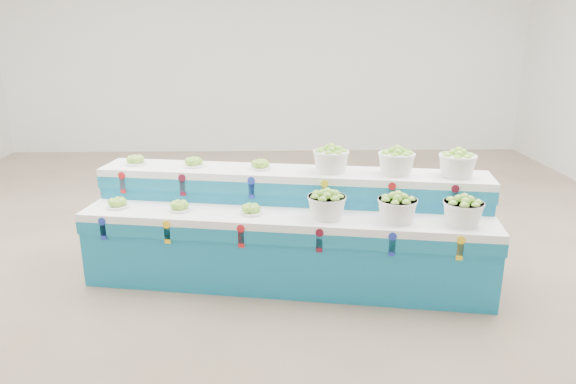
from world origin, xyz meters
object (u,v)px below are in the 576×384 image
object	(u,v)px
display_stand	(288,228)
plate_upper_mid	(194,162)
basket_upper_right	(457,163)
basket_lower_left	(327,204)

from	to	relation	value
display_stand	plate_upper_mid	distance (m)	1.15
display_stand	basket_upper_right	bearing A→B (deg)	8.62
basket_lower_left	basket_upper_right	xyz separation A→B (m)	(1.22, 0.26, 0.30)
basket_upper_right	plate_upper_mid	bearing A→B (deg)	170.20
display_stand	plate_upper_mid	bearing A→B (deg)	166.56
display_stand	basket_lower_left	bearing A→B (deg)	-31.64
plate_upper_mid	basket_upper_right	xyz separation A→B (m)	(2.48, -0.43, 0.07)
basket_lower_left	plate_upper_mid	world-z (taller)	plate_upper_mid
display_stand	basket_lower_left	xyz separation A→B (m)	(0.33, -0.29, 0.33)
basket_lower_left	basket_upper_right	bearing A→B (deg)	12.10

